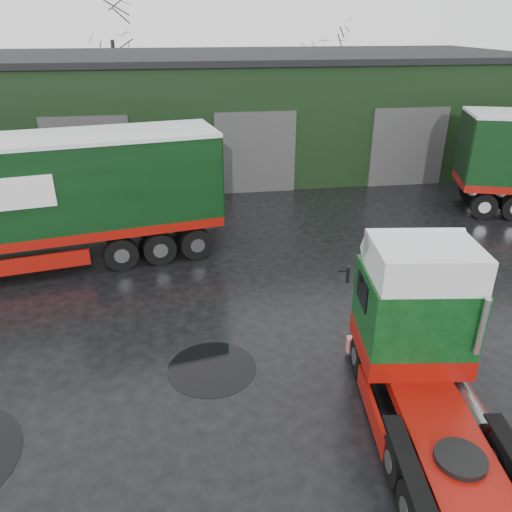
{
  "coord_description": "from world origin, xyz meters",
  "views": [
    {
      "loc": [
        -1.73,
        -10.29,
        8.01
      ],
      "look_at": [
        0.3,
        2.81,
        1.7
      ],
      "focal_mm": 35.0,
      "sensor_mm": 36.0,
      "label": 1
    }
  ],
  "objects_px": {
    "trailer_left": "(2,208)",
    "tree_back_a": "(115,68)",
    "warehouse": "(240,109)",
    "tree_back_b": "(325,79)",
    "hero_tractor": "(440,363)",
    "wash_bucket": "(464,357)"
  },
  "relations": [
    {
      "from": "trailer_left",
      "to": "wash_bucket",
      "type": "relative_size",
      "value": 42.6
    },
    {
      "from": "warehouse",
      "to": "tree_back_b",
      "type": "xyz_separation_m",
      "value": [
        8.0,
        10.0,
        0.59
      ]
    },
    {
      "from": "tree_back_a",
      "to": "warehouse",
      "type": "bearing_deg",
      "value": -51.34
    },
    {
      "from": "warehouse",
      "to": "hero_tractor",
      "type": "distance_m",
      "value": 23.06
    },
    {
      "from": "hero_tractor",
      "to": "trailer_left",
      "type": "relative_size",
      "value": 0.41
    },
    {
      "from": "hero_tractor",
      "to": "tree_back_a",
      "type": "bearing_deg",
      "value": 112.94
    },
    {
      "from": "warehouse",
      "to": "wash_bucket",
      "type": "relative_size",
      "value": 93.25
    },
    {
      "from": "trailer_left",
      "to": "tree_back_b",
      "type": "xyz_separation_m",
      "value": [
        17.73,
        23.43,
        1.45
      ]
    },
    {
      "from": "hero_tractor",
      "to": "trailer_left",
      "type": "distance_m",
      "value": 14.42
    },
    {
      "from": "warehouse",
      "to": "tree_back_b",
      "type": "height_order",
      "value": "tree_back_b"
    },
    {
      "from": "trailer_left",
      "to": "tree_back_b",
      "type": "height_order",
      "value": "tree_back_b"
    },
    {
      "from": "warehouse",
      "to": "trailer_left",
      "type": "relative_size",
      "value": 2.19
    },
    {
      "from": "warehouse",
      "to": "tree_back_b",
      "type": "relative_size",
      "value": 4.32
    },
    {
      "from": "tree_back_a",
      "to": "tree_back_b",
      "type": "xyz_separation_m",
      "value": [
        16.0,
        0.0,
        -1.0
      ]
    },
    {
      "from": "tree_back_a",
      "to": "wash_bucket",
      "type": "bearing_deg",
      "value": -70.11
    },
    {
      "from": "warehouse",
      "to": "tree_back_a",
      "type": "bearing_deg",
      "value": 128.66
    },
    {
      "from": "trailer_left",
      "to": "tree_back_a",
      "type": "xyz_separation_m",
      "value": [
        1.73,
        23.43,
        2.45
      ]
    },
    {
      "from": "hero_tractor",
      "to": "tree_back_a",
      "type": "xyz_separation_m",
      "value": [
        -9.05,
        33.0,
        2.85
      ]
    },
    {
      "from": "tree_back_b",
      "to": "warehouse",
      "type": "bearing_deg",
      "value": -128.66
    },
    {
      "from": "hero_tractor",
      "to": "wash_bucket",
      "type": "relative_size",
      "value": 17.6
    },
    {
      "from": "tree_back_b",
      "to": "tree_back_a",
      "type": "bearing_deg",
      "value": 180.0
    },
    {
      "from": "warehouse",
      "to": "tree_back_a",
      "type": "relative_size",
      "value": 3.41
    }
  ]
}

